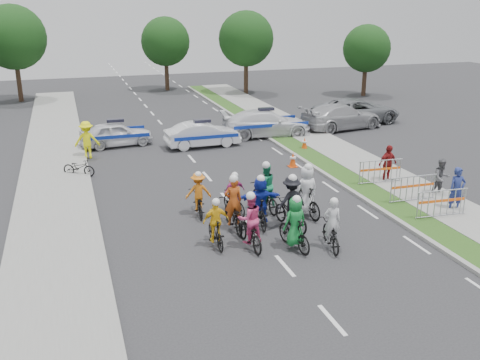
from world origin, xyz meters
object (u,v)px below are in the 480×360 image
object	(u,v)px
spectator_1	(441,178)
rider_10	(198,198)
police_car_0	(116,134)
barrier_0	(441,205)
rider_4	(291,207)
rider_9	(234,198)
tree_3	(13,37)
tree_4	(165,42)
tree_2	(367,49)
rider_2	(250,226)
barrier_1	(413,190)
rider_1	(295,228)
rider_8	(265,192)
civilian_sedan	(341,117)
police_car_1	(202,135)
spectator_0	(457,190)
police_car_2	(266,123)
spectator_2	(388,164)
cone_1	(304,144)
rider_3	(216,228)
marshal_hiviz	(87,140)
cone_0	(293,160)
civilian_suv	(356,111)
barrier_2	(380,173)
rider_5	(260,205)
parked_bike	(79,167)
tree_1	(246,39)
rider_6	(233,211)
rider_7	(306,196)
rider_0	(331,231)

from	to	relation	value
spectator_1	rider_10	bearing A→B (deg)	176.64
police_car_0	barrier_0	xyz separation A→B (m)	(9.98, -14.20, -0.10)
rider_4	rider_9	world-z (taller)	rider_4
tree_3	tree_4	xyz separation A→B (m)	(12.00, 2.00, -0.70)
rider_9	tree_2	size ratio (longest dim) A/B	0.29
rider_2	barrier_1	distance (m)	7.47
rider_1	tree_2	distance (m)	30.56
rider_8	civilian_sedan	world-z (taller)	rider_8
rider_10	police_car_1	xyz separation A→B (m)	(2.58, 9.46, -0.00)
police_car_1	spectator_0	xyz separation A→B (m)	(6.61, -12.11, 0.19)
police_car_1	police_car_2	xyz separation A→B (m)	(4.10, 1.14, 0.09)
spectator_2	barrier_0	bearing A→B (deg)	-107.61
police_car_0	cone_1	world-z (taller)	police_car_0
rider_3	rider_10	bearing A→B (deg)	-93.47
spectator_0	cone_1	bearing A→B (deg)	109.24
spectator_2	marshal_hiviz	size ratio (longest dim) A/B	0.88
cone_0	cone_1	world-z (taller)	same
civilian_suv	spectator_2	xyz separation A→B (m)	(-4.81, -11.00, 0.03)
barrier_2	spectator_2	bearing A→B (deg)	25.62
marshal_hiviz	tree_2	distance (m)	26.12
rider_5	barrier_0	world-z (taller)	rider_5
rider_4	cone_1	xyz separation A→B (m)	(4.79, 9.23, -0.43)
barrier_0	tree_4	xyz separation A→B (m)	(-3.70, 32.43, 3.63)
marshal_hiviz	rider_1	bearing A→B (deg)	120.25
spectator_0	spectator_2	xyz separation A→B (m)	(-0.54, 3.73, -0.02)
parked_bike	rider_8	bearing A→B (deg)	-105.15
rider_10	police_car_1	world-z (taller)	rider_10
rider_5	tree_1	world-z (taller)	tree_1
barrier_2	cone_0	size ratio (longest dim) A/B	2.86
spectator_1	marshal_hiviz	bearing A→B (deg)	145.51
civilian_suv	police_car_2	bearing A→B (deg)	98.16
rider_6	spectator_2	distance (m)	8.29
rider_4	barrier_1	bearing A→B (deg)	177.67
barrier_2	cone_1	size ratio (longest dim) A/B	2.86
rider_9	spectator_0	distance (m)	8.26
rider_3	tree_1	distance (m)	30.23
rider_8	barrier_1	distance (m)	5.79
cone_0	tree_3	bearing A→B (deg)	120.17
tree_3	parked_bike	bearing A→B (deg)	-80.41
police_car_1	marshal_hiviz	world-z (taller)	marshal_hiviz
rider_2	rider_7	size ratio (longest dim) A/B	0.94
spectator_1	marshal_hiviz	size ratio (longest dim) A/B	0.83
rider_3	rider_10	world-z (taller)	rider_10
spectator_2	barrier_0	world-z (taller)	spectator_2
rider_9	police_car_1	world-z (taller)	rider_9
rider_3	barrier_2	bearing A→B (deg)	-157.38
civilian_suv	spectator_1	distance (m)	13.72
rider_10	civilian_suv	bearing A→B (deg)	-132.47
rider_0	rider_1	size ratio (longest dim) A/B	0.97
spectator_1	spectator_2	distance (m)	2.44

